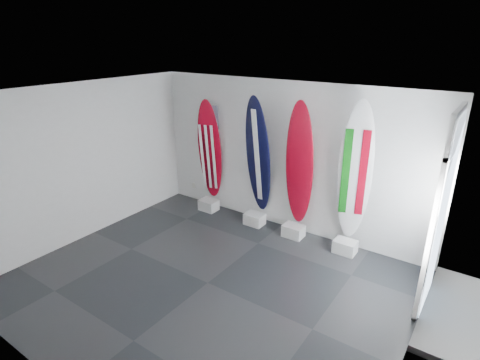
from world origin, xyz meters
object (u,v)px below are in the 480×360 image
Objects in this scene: surfboard_usa at (210,151)px; surfboard_swiss at (299,165)px; surfboard_navy at (258,156)px; surfboard_italy at (355,173)px.

surfboard_usa is 2.18m from surfboard_swiss.
surfboard_navy is 1.99m from surfboard_italy.
surfboard_swiss is 1.07m from surfboard_italy.
surfboard_navy is 1.01× the size of surfboard_swiss.
surfboard_navy is (1.25, 0.00, 0.09)m from surfboard_usa.
surfboard_italy reaches higher than surfboard_swiss.
surfboard_swiss is (2.18, 0.00, 0.08)m from surfboard_usa.
surfboard_italy reaches higher than surfboard_navy.
surfboard_navy is at bearing -18.11° from surfboard_usa.
surfboard_navy is 0.97× the size of surfboard_italy.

